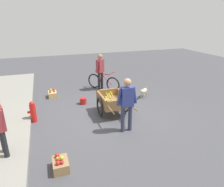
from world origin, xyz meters
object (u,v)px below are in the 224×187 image
at_px(vendor_person, 127,101).
at_px(mixed_fruit_crate, 61,164).
at_px(bicycle, 103,82).
at_px(fire_hydrant, 33,112).
at_px(fruit_cart, 113,101).
at_px(cyclist_person, 100,69).
at_px(dog, 144,91).
at_px(plastic_bucket, 83,101).
at_px(apple_crate, 53,94).

height_order(vendor_person, mixed_fruit_crate, vendor_person).
bearing_deg(bicycle, fire_hydrant, 125.92).
height_order(fruit_cart, fire_hydrant, fruit_cart).
relative_size(bicycle, cyclist_person, 0.85).
distance_m(vendor_person, cyclist_person, 3.62).
bearing_deg(mixed_fruit_crate, bicycle, -27.18).
bearing_deg(dog, plastic_bucket, 85.92).
bearing_deg(plastic_bucket, bicycle, -43.35).
bearing_deg(fruit_cart, apple_crate, 39.17).
height_order(bicycle, mixed_fruit_crate, bicycle).
bearing_deg(bicycle, fruit_cart, 170.49).
height_order(dog, mixed_fruit_crate, dog).
relative_size(dog, plastic_bucket, 2.16).
height_order(fire_hydrant, plastic_bucket, fire_hydrant).
bearing_deg(bicycle, vendor_person, 173.70).
bearing_deg(bicycle, mixed_fruit_crate, 152.82).
bearing_deg(dog, vendor_person, 141.85).
bearing_deg(vendor_person, plastic_bucket, 18.88).
distance_m(fruit_cart, vendor_person, 1.24).
bearing_deg(apple_crate, vendor_person, -151.73).
height_order(apple_crate, mixed_fruit_crate, mixed_fruit_crate).
height_order(cyclist_person, fire_hydrant, cyclist_person).
bearing_deg(fire_hydrant, mixed_fruit_crate, -166.74).
relative_size(bicycle, apple_crate, 3.04).
relative_size(bicycle, dog, 2.51).
distance_m(vendor_person, plastic_bucket, 2.52).
bearing_deg(fruit_cart, vendor_person, -179.62).
bearing_deg(fire_hydrant, dog, -80.75).
bearing_deg(vendor_person, dog, -38.15).
relative_size(vendor_person, cyclist_person, 0.98).
xyz_separation_m(vendor_person, plastic_bucket, (2.26, 0.77, -0.80)).
xyz_separation_m(bicycle, cyclist_person, (0.12, 0.09, 0.59)).
xyz_separation_m(fire_hydrant, mixed_fruit_crate, (-2.40, -0.56, -0.21)).
relative_size(dog, apple_crate, 1.21).
bearing_deg(fire_hydrant, apple_crate, -19.30).
bearing_deg(apple_crate, dog, -110.02).
distance_m(fruit_cart, cyclist_person, 2.53).
xyz_separation_m(vendor_person, apple_crate, (3.35, 1.80, -0.79)).
height_order(cyclist_person, apple_crate, cyclist_person).
distance_m(fruit_cart, apple_crate, 2.85).
xyz_separation_m(dog, plastic_bucket, (0.17, 2.42, -0.16)).
xyz_separation_m(bicycle, plastic_bucket, (-1.23, 1.16, -0.24)).
xyz_separation_m(fruit_cart, vendor_person, (-1.15, -0.01, 0.48)).
xyz_separation_m(cyclist_person, fire_hydrant, (-2.19, 2.76, -0.60)).
distance_m(cyclist_person, plastic_bucket, 1.90).
height_order(cyclist_person, mixed_fruit_crate, cyclist_person).
relative_size(fruit_cart, apple_crate, 3.76).
bearing_deg(fruit_cart, mixed_fruit_crate, 138.14).
distance_m(fruit_cart, mixed_fruit_crate, 2.87).
bearing_deg(vendor_person, mixed_fruit_crate, 117.08).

